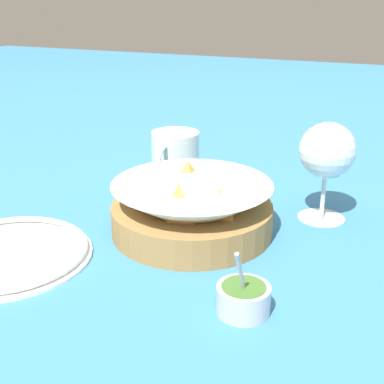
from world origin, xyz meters
name	(u,v)px	position (x,y,z in m)	size (l,w,h in m)	color
ground_plane	(171,235)	(0.00, 0.00, 0.00)	(4.00, 4.00, 0.00)	teal
food_basket	(193,210)	(-0.02, 0.03, 0.04)	(0.24, 0.24, 0.10)	olive
sauce_cup	(243,298)	(0.15, 0.16, 0.02)	(0.07, 0.06, 0.09)	#B7B7BC
wine_glass	(327,153)	(-0.15, 0.20, 0.11)	(0.09, 0.09, 0.16)	silver
beer_mug	(175,157)	(-0.24, -0.10, 0.04)	(0.13, 0.09, 0.09)	silver
side_plate	(7,253)	(0.15, -0.18, 0.01)	(0.23, 0.23, 0.01)	white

